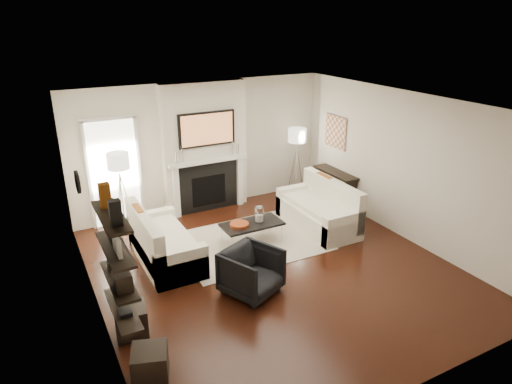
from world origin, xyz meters
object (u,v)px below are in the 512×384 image
loveseat_right_base (317,217)px  armchair (252,270)px  coffee_table (252,224)px  ottoman_near (131,321)px  loveseat_left_base (166,250)px  lamp_left_shade (118,161)px  lamp_right_shade (297,135)px

loveseat_right_base → armchair: armchair is taller
loveseat_right_base → coffee_table: 1.49m
armchair → ottoman_near: size_ratio=1.95×
coffee_table → armchair: (-0.72, -1.38, -0.01)m
loveseat_right_base → ottoman_near: 4.31m
loveseat_left_base → loveseat_right_base: bearing=-2.1°
lamp_left_shade → coffee_table: bearing=-38.7°
loveseat_right_base → lamp_right_shade: lamp_right_shade is taller
armchair → loveseat_left_base: bearing=94.4°
ottoman_near → coffee_table: bearing=30.3°
loveseat_right_base → armchair: (-2.20, -1.42, 0.18)m
loveseat_right_base → ottoman_near: (-4.03, -1.53, -0.01)m
loveseat_left_base → coffee_table: 1.59m
armchair → coffee_table: bearing=37.8°
lamp_right_shade → ottoman_near: (-4.52, -3.10, -1.25)m
coffee_table → ottoman_near: (-2.56, -1.49, -0.20)m
coffee_table → armchair: 1.56m
ottoman_near → loveseat_right_base: bearing=20.8°
loveseat_right_base → armchair: 2.62m
coffee_table → armchair: size_ratio=1.41×
loveseat_left_base → lamp_left_shade: lamp_left_shade is taller
lamp_left_shade → lamp_right_shade: 3.90m
coffee_table → lamp_right_shade: bearing=39.3°
loveseat_right_base → armchair: bearing=-147.2°
loveseat_left_base → coffee_table: (1.57, -0.15, 0.19)m
coffee_table → lamp_right_shade: size_ratio=2.75×
loveseat_left_base → loveseat_right_base: same height
coffee_table → lamp_left_shade: size_ratio=2.75×
lamp_right_shade → loveseat_right_base: bearing=-107.3°
loveseat_right_base → coffee_table: size_ratio=1.64×
ottoman_near → lamp_right_shade: bearing=34.5°
lamp_left_shade → ottoman_near: bearing=-101.5°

